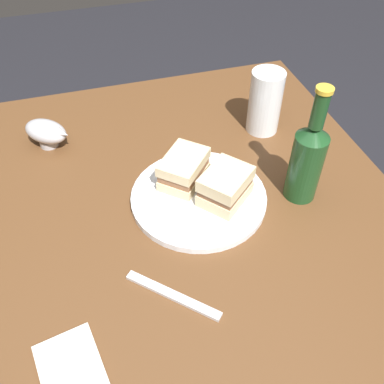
# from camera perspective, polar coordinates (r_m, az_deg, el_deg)

# --- Properties ---
(ground_plane) EXTENTS (6.00, 6.00, 0.00)m
(ground_plane) POSITION_cam_1_polar(r_m,az_deg,el_deg) (1.50, -0.57, -21.36)
(ground_plane) COLOR black
(dining_table) EXTENTS (1.01, 0.90, 0.74)m
(dining_table) POSITION_cam_1_polar(r_m,az_deg,el_deg) (1.17, -0.70, -14.15)
(dining_table) COLOR brown
(dining_table) RESTS_ON ground
(plate) EXTENTS (0.28, 0.28, 0.02)m
(plate) POSITION_cam_1_polar(r_m,az_deg,el_deg) (0.88, 0.90, -0.72)
(plate) COLOR white
(plate) RESTS_ON dining_table
(sandwich_half_left) EXTENTS (0.13, 0.13, 0.07)m
(sandwich_half_left) POSITION_cam_1_polar(r_m,az_deg,el_deg) (0.85, 4.52, 0.76)
(sandwich_half_left) COLOR beige
(sandwich_half_left) RESTS_ON plate
(sandwich_half_right) EXTENTS (0.13, 0.13, 0.06)m
(sandwich_half_right) POSITION_cam_1_polar(r_m,az_deg,el_deg) (0.88, -1.11, 3.10)
(sandwich_half_right) COLOR beige
(sandwich_half_right) RESTS_ON plate
(potato_wedge_front) EXTENTS (0.06, 0.05, 0.01)m
(potato_wedge_front) POSITION_cam_1_polar(r_m,az_deg,el_deg) (0.90, 1.08, 1.93)
(potato_wedge_front) COLOR gold
(potato_wedge_front) RESTS_ON plate
(potato_wedge_middle) EXTENTS (0.04, 0.05, 0.02)m
(potato_wedge_middle) POSITION_cam_1_polar(r_m,az_deg,el_deg) (0.88, 3.37, 0.45)
(potato_wedge_middle) COLOR #AD702D
(potato_wedge_middle) RESTS_ON plate
(potato_wedge_back) EXTENTS (0.05, 0.03, 0.01)m
(potato_wedge_back) POSITION_cam_1_polar(r_m,az_deg,el_deg) (0.90, 6.61, 1.40)
(potato_wedge_back) COLOR #AD702D
(potato_wedge_back) RESTS_ON plate
(potato_wedge_left_edge) EXTENTS (0.05, 0.03, 0.02)m
(potato_wedge_left_edge) POSITION_cam_1_polar(r_m,az_deg,el_deg) (0.91, -0.04, 2.95)
(potato_wedge_left_edge) COLOR #AD702D
(potato_wedge_left_edge) RESTS_ON plate
(potato_wedge_right_edge) EXTENTS (0.05, 0.05, 0.02)m
(potato_wedge_right_edge) POSITION_cam_1_polar(r_m,az_deg,el_deg) (0.90, 5.61, 1.90)
(potato_wedge_right_edge) COLOR #AD702D
(potato_wedge_right_edge) RESTS_ON plate
(pint_glass) EXTENTS (0.08, 0.08, 0.16)m
(pint_glass) POSITION_cam_1_polar(r_m,az_deg,el_deg) (1.05, 9.74, 11.38)
(pint_glass) COLOR white
(pint_glass) RESTS_ON dining_table
(gravy_boat) EXTENTS (0.12, 0.12, 0.07)m
(gravy_boat) POSITION_cam_1_polar(r_m,az_deg,el_deg) (1.05, -19.02, 7.68)
(gravy_boat) COLOR #B7B7BC
(gravy_boat) RESTS_ON dining_table
(cider_bottle) EXTENTS (0.07, 0.07, 0.26)m
(cider_bottle) POSITION_cam_1_polar(r_m,az_deg,el_deg) (0.86, 15.27, 4.34)
(cider_bottle) COLOR #19421E
(cider_bottle) RESTS_ON dining_table
(napkin) EXTENTS (0.12, 0.11, 0.01)m
(napkin) POSITION_cam_1_polar(r_m,az_deg,el_deg) (0.71, -16.10, -21.63)
(napkin) COLOR silver
(napkin) RESTS_ON dining_table
(fork) EXTENTS (0.14, 0.14, 0.01)m
(fork) POSITION_cam_1_polar(r_m,az_deg,el_deg) (0.74, -2.60, -13.71)
(fork) COLOR silver
(fork) RESTS_ON dining_table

